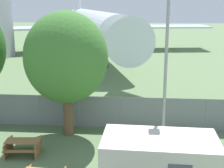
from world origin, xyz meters
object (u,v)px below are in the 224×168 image
Objects in this scene: picnic_bench_near_cabin at (23,146)px; tree_near_hangar at (66,58)px; airplane at (91,24)px; portable_cabin at (159,166)px.

tree_near_hangar is (1.76, 2.63, 4.04)m from picnic_bench_near_cabin.
tree_near_hangar is at bearing -10.02° from airplane.
tree_near_hangar reaches higher than portable_cabin.
airplane is 35.19m from picnic_bench_near_cabin.
airplane is 38.73m from portable_cabin.
portable_cabin is 7.98m from tree_near_hangar.
picnic_bench_near_cabin is at bearing 158.98° from portable_cabin.
portable_cabin reaches higher than picnic_bench_near_cabin.
airplane is at bearing 104.14° from portable_cabin.
portable_cabin is 7.19m from picnic_bench_near_cabin.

